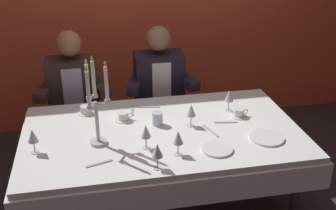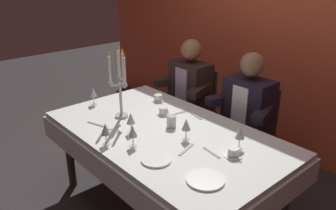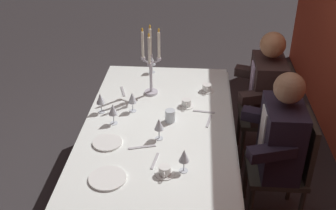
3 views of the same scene
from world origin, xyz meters
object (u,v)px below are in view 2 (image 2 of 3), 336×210
dinner_plate_1 (156,160)px  wine_glass_0 (133,132)px  coffee_cup_2 (163,111)px  wine_glass_5 (106,130)px  candelabra (120,86)px  seated_diner_0 (191,87)px  dining_table (165,144)px  wine_glass_3 (240,133)px  coffee_cup_1 (158,98)px  dinner_plate_0 (205,180)px  water_tumbler_0 (171,121)px  wine_glass_4 (93,92)px  coffee_cup_0 (233,153)px  wine_glass_2 (186,125)px  wine_glass_1 (131,119)px  seated_diner_1 (249,107)px

dinner_plate_1 → wine_glass_0: bearing=-179.8°
coffee_cup_2 → wine_glass_5: bearing=-78.2°
candelabra → seated_diner_0: size_ratio=0.48×
dining_table → wine_glass_5: wine_glass_5 is taller
wine_glass_3 → coffee_cup_1: wine_glass_3 is taller
dining_table → coffee_cup_1: coffee_cup_1 is taller
wine_glass_3 → coffee_cup_2: (-0.80, -0.01, -0.09)m
dinner_plate_0 → water_tumbler_0: water_tumbler_0 is taller
coffee_cup_2 → seated_diner_0: 0.78m
dinner_plate_0 → coffee_cup_1: coffee_cup_1 is taller
coffee_cup_1 → wine_glass_4: bearing=-123.0°
coffee_cup_0 → coffee_cup_1: same height
wine_glass_2 → wine_glass_1: bearing=-146.0°
dining_table → wine_glass_2: size_ratio=11.83×
coffee_cup_0 → coffee_cup_1: 1.14m
wine_glass_4 → water_tumbler_0: size_ratio=1.73×
coffee_cup_2 → dinner_plate_0: bearing=-26.4°
wine_glass_4 → coffee_cup_2: bearing=29.6°
wine_glass_2 → wine_glass_5: bearing=-123.9°
water_tumbler_0 → coffee_cup_1: size_ratio=0.72×
dinner_plate_1 → dining_table: bearing=131.8°
wine_glass_2 → wine_glass_3: size_ratio=1.00×
wine_glass_3 → wine_glass_0: bearing=-133.5°
coffee_cup_1 → seated_diner_1: 0.83m
wine_glass_1 → seated_diner_0: 1.20m
wine_glass_1 → wine_glass_2: (0.35, 0.24, 0.00)m
wine_glass_2 → seated_diner_1: (-0.08, 0.86, -0.12)m
wine_glass_1 → wine_glass_4: 0.70m
wine_glass_0 → seated_diner_1: bearing=85.5°
wine_glass_3 → seated_diner_0: (-1.16, 0.68, -0.12)m
wine_glass_4 → dining_table: bearing=9.2°
wine_glass_2 → water_tumbler_0: wine_glass_2 is taller
wine_glass_1 → water_tumbler_0: 0.33m
coffee_cup_0 → seated_diner_1: seated_diner_1 is taller
dinner_plate_1 → candelabra: bearing=162.8°
coffee_cup_2 → seated_diner_0: (-0.36, 0.69, -0.03)m
wine_glass_3 → coffee_cup_1: bearing=171.8°
wine_glass_4 → coffee_cup_0: 1.45m
coffee_cup_2 → wine_glass_4: bearing=-150.4°
wine_glass_2 → dinner_plate_0: bearing=-31.4°
dining_table → water_tumbler_0: size_ratio=20.44×
wine_glass_3 → coffee_cup_0: bearing=-69.4°
water_tumbler_0 → coffee_cup_1: water_tumbler_0 is taller
wine_glass_5 → wine_glass_4: bearing=156.3°
dinner_plate_1 → wine_glass_1: wine_glass_1 is taller
dining_table → wine_glass_0: wine_glass_0 is taller
candelabra → water_tumbler_0: (0.42, 0.19, -0.22)m
water_tumbler_0 → coffee_cup_2: water_tumbler_0 is taller
seated_diner_1 → dinner_plate_0: bearing=-65.1°
wine_glass_4 → coffee_cup_1: bearing=57.0°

